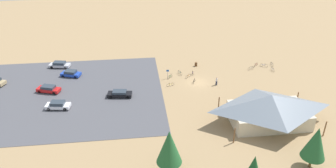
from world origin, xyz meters
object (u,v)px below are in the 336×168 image
(trash_bin, at_px, (196,64))
(bicycle_silver_front_row, at_px, (251,68))
(bicycle_black_edge_south, at_px, (194,81))
(car_silver_near_entry, at_px, (60,65))
(bicycle_white_near_porch, at_px, (273,70))
(visitor_near_lot, at_px, (217,81))
(lot_sign, at_px, (168,73))
(bicycle_teal_mid_cluster, at_px, (180,73))
(pine_west, at_px, (316,143))
(bicycle_white_yard_right, at_px, (272,64))
(car_white_inner_stall, at_px, (58,105))
(bicycle_orange_yard_center, at_px, (188,76))
(car_black_second_row, at_px, (120,94))
(pine_far_east, at_px, (169,147))
(car_blue_aisle_side, at_px, (71,73))
(bike_pavilion, at_px, (270,107))
(bicycle_blue_trailside, at_px, (264,65))
(bicycle_yellow_edge_north, at_px, (170,85))
(bicycle_green_lone_east, at_px, (170,77))
(bicycle_red_yard_front, at_px, (256,65))
(car_red_mid_lot, at_px, (49,89))
(bicycle_purple_by_bin, at_px, (193,73))

(trash_bin, height_order, bicycle_silver_front_row, trash_bin)
(bicycle_black_edge_south, relative_size, car_silver_near_entry, 0.30)
(bicycle_white_near_porch, height_order, visitor_near_lot, visitor_near_lot)
(lot_sign, height_order, bicycle_teal_mid_cluster, lot_sign)
(pine_west, distance_m, bicycle_black_edge_south, 30.02)
(bicycle_black_edge_south, height_order, bicycle_white_yard_right, bicycle_white_yard_right)
(bicycle_black_edge_south, bearing_deg, car_white_inner_stall, 15.03)
(bicycle_orange_yard_center, distance_m, car_black_second_row, 16.20)
(pine_far_east, height_order, car_silver_near_entry, pine_far_east)
(bicycle_white_near_porch, xyz_separation_m, bicycle_orange_yard_center, (19.70, 0.98, -0.01))
(pine_west, xyz_separation_m, bicycle_silver_front_row, (-2.66, -32.13, -3.99))
(bicycle_white_yard_right, relative_size, car_blue_aisle_side, 0.38)
(bike_pavilion, bearing_deg, trash_bin, -72.03)
(bicycle_blue_trailside, height_order, visitor_near_lot, visitor_near_lot)
(bicycle_yellow_edge_north, distance_m, car_blue_aisle_side, 22.38)
(bicycle_teal_mid_cluster, xyz_separation_m, bicycle_green_lone_east, (2.42, 1.54, -0.04))
(car_black_second_row, bearing_deg, pine_west, 139.34)
(bicycle_silver_front_row, height_order, bicycle_black_edge_south, bicycle_black_edge_south)
(bicycle_yellow_edge_north, xyz_separation_m, bicycle_silver_front_row, (-19.34, -5.68, 0.02))
(bicycle_red_yard_front, xyz_separation_m, car_red_mid_lot, (45.89, 7.12, 0.38))
(bike_pavilion, xyz_separation_m, bicycle_black_edge_south, (9.82, -16.03, -2.64))
(bicycle_orange_yard_center, distance_m, car_red_mid_lot, 29.16)
(bicycle_white_yard_right, distance_m, car_black_second_row, 36.98)
(trash_bin, xyz_separation_m, car_black_second_row, (17.63, 12.34, 0.24))
(pine_west, relative_size, bicycle_yellow_edge_north, 4.17)
(pine_west, height_order, bicycle_green_lone_east, pine_west)
(bicycle_red_yard_front, bearing_deg, visitor_near_lot, 34.96)
(bicycle_blue_trailside, height_order, car_white_inner_stall, car_white_inner_stall)
(bicycle_silver_front_row, bearing_deg, bicycle_teal_mid_cluster, 1.56)
(bicycle_teal_mid_cluster, distance_m, car_black_second_row, 15.66)
(bicycle_teal_mid_cluster, xyz_separation_m, car_blue_aisle_side, (24.03, -1.85, 0.33))
(bicycle_green_lone_east, xyz_separation_m, car_red_mid_lot, (25.02, 3.35, 0.38))
(pine_far_east, distance_m, bicycle_purple_by_bin, 31.80)
(bicycle_white_near_porch, height_order, bicycle_silver_front_row, bicycle_white_near_porch)
(pine_far_east, bearing_deg, car_black_second_row, -72.29)
(bicycle_green_lone_east, height_order, bicycle_white_yard_right, bicycle_white_yard_right)
(lot_sign, distance_m, car_blue_aisle_side, 21.37)
(bicycle_teal_mid_cluster, height_order, visitor_near_lot, visitor_near_lot)
(lot_sign, xyz_separation_m, bicycle_red_yard_front, (-21.41, -3.95, -1.06))
(bicycle_orange_yard_center, height_order, car_silver_near_entry, car_silver_near_entry)
(bike_pavilion, height_order, car_silver_near_entry, bike_pavilion)
(bike_pavilion, relative_size, pine_west, 2.26)
(car_white_inner_stall, height_order, visitor_near_lot, visitor_near_lot)
(bike_pavilion, xyz_separation_m, bicycle_red_yard_front, (-6.19, -22.48, -2.65))
(bicycle_black_edge_south, bearing_deg, car_silver_near_entry, -20.48)
(pine_far_east, distance_m, car_red_mid_lot, 33.61)
(car_white_inner_stall, height_order, car_red_mid_lot, car_white_inner_stall)
(bicycle_green_lone_east, xyz_separation_m, car_silver_near_entry, (24.87, -8.43, 0.38))
(bike_pavilion, bearing_deg, bicycle_orange_yard_center, -59.92)
(trash_bin, relative_size, bicycle_orange_yard_center, 0.68)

